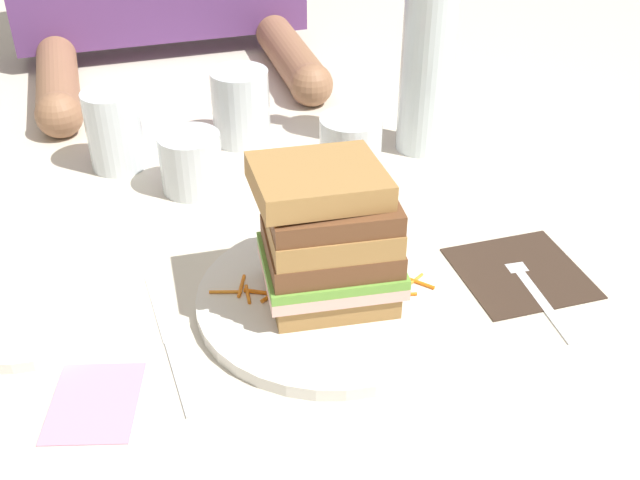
{
  "coord_description": "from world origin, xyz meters",
  "views": [
    {
      "loc": [
        -0.17,
        -0.55,
        0.47
      ],
      "look_at": [
        0.01,
        0.03,
        0.05
      ],
      "focal_mm": 43.26,
      "sensor_mm": 36.0,
      "label": 1
    }
  ],
  "objects_px": {
    "sandwich": "(328,235)",
    "napkin_pink": "(94,402)",
    "fork": "(531,283)",
    "water_bottle": "(428,42)",
    "main_plate": "(329,296)",
    "juice_glass": "(350,162)",
    "empty_tumbler_1": "(244,106)",
    "napkin_dark": "(520,272)",
    "knife": "(173,342)",
    "empty_tumbler_0": "(191,162)",
    "side_plate": "(35,301)",
    "empty_tumbler_2": "(114,130)"
  },
  "relations": [
    {
      "from": "main_plate",
      "to": "juice_glass",
      "type": "xyz_separation_m",
      "value": [
        0.08,
        0.19,
        0.04
      ]
    },
    {
      "from": "sandwich",
      "to": "napkin_pink",
      "type": "relative_size",
      "value": 1.5
    },
    {
      "from": "main_plate",
      "to": "napkin_dark",
      "type": "distance_m",
      "value": 0.2
    },
    {
      "from": "napkin_dark",
      "to": "empty_tumbler_0",
      "type": "distance_m",
      "value": 0.4
    },
    {
      "from": "fork",
      "to": "water_bottle",
      "type": "height_order",
      "value": "water_bottle"
    },
    {
      "from": "juice_glass",
      "to": "main_plate",
      "type": "bearing_deg",
      "value": -113.95
    },
    {
      "from": "main_plate",
      "to": "juice_glass",
      "type": "bearing_deg",
      "value": 66.05
    },
    {
      "from": "main_plate",
      "to": "fork",
      "type": "xyz_separation_m",
      "value": [
        0.2,
        -0.03,
        -0.0
      ]
    },
    {
      "from": "sandwich",
      "to": "empty_tumbler_2",
      "type": "bearing_deg",
      "value": 117.07
    },
    {
      "from": "napkin_dark",
      "to": "water_bottle",
      "type": "bearing_deg",
      "value": 88.19
    },
    {
      "from": "knife",
      "to": "water_bottle",
      "type": "relative_size",
      "value": 0.63
    },
    {
      "from": "napkin_dark",
      "to": "juice_glass",
      "type": "relative_size",
      "value": 1.27
    },
    {
      "from": "napkin_pink",
      "to": "main_plate",
      "type": "bearing_deg",
      "value": 17.51
    },
    {
      "from": "empty_tumbler_0",
      "to": "napkin_pink",
      "type": "bearing_deg",
      "value": -112.39
    },
    {
      "from": "fork",
      "to": "empty_tumbler_2",
      "type": "bearing_deg",
      "value": 135.11
    },
    {
      "from": "empty_tumbler_0",
      "to": "fork",
      "type": "bearing_deg",
      "value": -44.63
    },
    {
      "from": "knife",
      "to": "juice_glass",
      "type": "relative_size",
      "value": 2.06
    },
    {
      "from": "sandwich",
      "to": "empty_tumbler_0",
      "type": "bearing_deg",
      "value": 109.81
    },
    {
      "from": "juice_glass",
      "to": "empty_tumbler_0",
      "type": "relative_size",
      "value": 1.33
    },
    {
      "from": "knife",
      "to": "napkin_dark",
      "type": "bearing_deg",
      "value": 0.77
    },
    {
      "from": "side_plate",
      "to": "juice_glass",
      "type": "bearing_deg",
      "value": 17.75
    },
    {
      "from": "main_plate",
      "to": "napkin_pink",
      "type": "distance_m",
      "value": 0.24
    },
    {
      "from": "sandwich",
      "to": "side_plate",
      "type": "distance_m",
      "value": 0.29
    },
    {
      "from": "empty_tumbler_2",
      "to": "knife",
      "type": "bearing_deg",
      "value": -86.97
    },
    {
      "from": "sandwich",
      "to": "knife",
      "type": "relative_size",
      "value": 0.68
    },
    {
      "from": "knife",
      "to": "side_plate",
      "type": "relative_size",
      "value": 1.07
    },
    {
      "from": "knife",
      "to": "empty_tumbler_2",
      "type": "relative_size",
      "value": 2.01
    },
    {
      "from": "napkin_dark",
      "to": "knife",
      "type": "bearing_deg",
      "value": -179.23
    },
    {
      "from": "sandwich",
      "to": "fork",
      "type": "bearing_deg",
      "value": -9.99
    },
    {
      "from": "fork",
      "to": "empty_tumbler_0",
      "type": "distance_m",
      "value": 0.41
    },
    {
      "from": "empty_tumbler_1",
      "to": "napkin_pink",
      "type": "height_order",
      "value": "empty_tumbler_1"
    },
    {
      "from": "knife",
      "to": "empty_tumbler_0",
      "type": "bearing_deg",
      "value": 77.17
    },
    {
      "from": "juice_glass",
      "to": "empty_tumbler_1",
      "type": "distance_m",
      "value": 0.19
    },
    {
      "from": "napkin_dark",
      "to": "empty_tumbler_1",
      "type": "distance_m",
      "value": 0.43
    },
    {
      "from": "knife",
      "to": "empty_tumbler_2",
      "type": "height_order",
      "value": "empty_tumbler_2"
    },
    {
      "from": "water_bottle",
      "to": "napkin_pink",
      "type": "distance_m",
      "value": 0.57
    },
    {
      "from": "napkin_dark",
      "to": "water_bottle",
      "type": "height_order",
      "value": "water_bottle"
    },
    {
      "from": "sandwich",
      "to": "napkin_dark",
      "type": "distance_m",
      "value": 0.22
    },
    {
      "from": "main_plate",
      "to": "side_plate",
      "type": "xyz_separation_m",
      "value": [
        -0.27,
        0.07,
        -0.0
      ]
    },
    {
      "from": "water_bottle",
      "to": "empty_tumbler_0",
      "type": "height_order",
      "value": "water_bottle"
    },
    {
      "from": "sandwich",
      "to": "side_plate",
      "type": "xyz_separation_m",
      "value": [
        -0.27,
        0.07,
        -0.07
      ]
    },
    {
      "from": "empty_tumbler_1",
      "to": "sandwich",
      "type": "bearing_deg",
      "value": -89.33
    },
    {
      "from": "sandwich",
      "to": "napkin_pink",
      "type": "bearing_deg",
      "value": -162.18
    },
    {
      "from": "knife",
      "to": "empty_tumbler_0",
      "type": "xyz_separation_m",
      "value": [
        0.06,
        0.27,
        0.03
      ]
    },
    {
      "from": "water_bottle",
      "to": "main_plate",
      "type": "bearing_deg",
      "value": -127.52
    },
    {
      "from": "knife",
      "to": "empty_tumbler_1",
      "type": "distance_m",
      "value": 0.41
    },
    {
      "from": "fork",
      "to": "napkin_pink",
      "type": "xyz_separation_m",
      "value": [
        -0.43,
        -0.04,
        -0.0
      ]
    },
    {
      "from": "water_bottle",
      "to": "empty_tumbler_1",
      "type": "height_order",
      "value": "water_bottle"
    },
    {
      "from": "water_bottle",
      "to": "empty_tumbler_1",
      "type": "xyz_separation_m",
      "value": [
        -0.22,
        0.09,
        -0.09
      ]
    },
    {
      "from": "empty_tumbler_0",
      "to": "empty_tumbler_1",
      "type": "height_order",
      "value": "empty_tumbler_1"
    }
  ]
}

